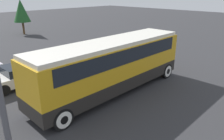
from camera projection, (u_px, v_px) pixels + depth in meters
ground_plane at (112, 92)px, 13.59m from camera, size 120.00×120.00×0.00m
tour_bus at (113, 62)px, 12.99m from camera, size 10.61×2.55×3.24m
parked_car_near at (26, 74)px, 14.65m from camera, size 4.70×1.97×1.38m
parked_car_far at (90, 50)px, 20.23m from camera, size 4.52×1.84×1.46m
tree_left at (21, 11)px, 30.55m from camera, size 2.29×2.29×4.86m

